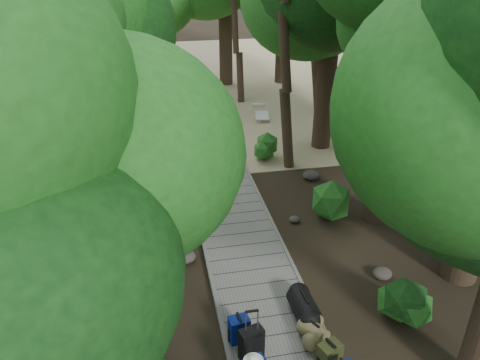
{
  "coord_description": "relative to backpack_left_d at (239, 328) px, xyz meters",
  "views": [
    {
      "loc": [
        -1.95,
        -8.28,
        6.89
      ],
      "look_at": [
        0.27,
        2.76,
        1.0
      ],
      "focal_mm": 35.0,
      "sensor_mm": 36.0,
      "label": 1
    }
  ],
  "objects": [
    {
      "name": "ground",
      "position": [
        0.7,
        1.97,
        -0.41
      ],
      "size": [
        120.0,
        120.0,
        0.0
      ],
      "primitive_type": "plane",
      "color": "black",
      "rests_on": "ground"
    },
    {
      "name": "sand_beach",
      "position": [
        0.7,
        17.97,
        -0.4
      ],
      "size": [
        40.0,
        22.0,
        0.02
      ],
      "primitive_type": "cube",
      "color": "tan",
      "rests_on": "ground"
    },
    {
      "name": "boardwalk",
      "position": [
        0.7,
        2.97,
        -0.35
      ],
      "size": [
        2.0,
        12.0,
        0.12
      ],
      "primitive_type": "cube",
      "color": "slate",
      "rests_on": "ground"
    },
    {
      "name": "backpack_left_d",
      "position": [
        0.0,
        0.0,
        0.0
      ],
      "size": [
        0.4,
        0.31,
        0.57
      ],
      "primitive_type": null,
      "rotation": [
        0.0,
        0.0,
        0.12
      ],
      "color": "navy",
      "rests_on": "boardwalk"
    },
    {
      "name": "backpack_right_d",
      "position": [
        1.42,
        -0.94,
        0.01
      ],
      "size": [
        0.46,
        0.4,
        0.59
      ],
      "primitive_type": null,
      "rotation": [
        0.0,
        0.0,
        0.36
      ],
      "color": "#2C3617",
      "rests_on": "boardwalk"
    },
    {
      "name": "duffel_right_khaki",
      "position": [
        1.37,
        -0.25,
        -0.11
      ],
      "size": [
        0.57,
        0.65,
        0.36
      ],
      "primitive_type": null,
      "rotation": [
        0.0,
        0.0,
        0.48
      ],
      "color": "brown",
      "rests_on": "boardwalk"
    },
    {
      "name": "duffel_right_black",
      "position": [
        1.38,
        0.36,
        -0.05
      ],
      "size": [
        0.52,
        0.78,
        0.48
      ],
      "primitive_type": null,
      "rotation": [
        0.0,
        0.0,
        0.05
      ],
      "color": "black",
      "rests_on": "boardwalk"
    },
    {
      "name": "suitcase_on_boardwalk",
      "position": [
        0.13,
        -0.46,
        0.04
      ],
      "size": [
        0.47,
        0.34,
        0.66
      ],
      "primitive_type": null,
      "rotation": [
        0.0,
        0.0,
        0.28
      ],
      "color": "black",
      "rests_on": "boardwalk"
    },
    {
      "name": "lone_suitcase_on_sand",
      "position": [
        0.96,
        9.99,
        -0.08
      ],
      "size": [
        0.42,
        0.27,
        0.61
      ],
      "primitive_type": null,
      "rotation": [
        0.0,
        0.0,
        0.13
      ],
      "color": "black",
      "rests_on": "sand_beach"
    },
    {
      "name": "hat_white",
      "position": [
        -0.02,
        -1.27,
        0.6
      ],
      "size": [
        0.32,
        0.32,
        0.11
      ],
      "primitive_type": null,
      "color": "silver",
      "rests_on": "backpack_left_c"
    },
    {
      "name": "kayak",
      "position": [
        -2.83,
        12.66,
        -0.24
      ],
      "size": [
        1.22,
        2.94,
        0.29
      ],
      "primitive_type": "ellipsoid",
      "rotation": [
        0.0,
        0.0,
        -0.21
      ],
      "color": "#B70F13",
      "rests_on": "sand_beach"
    },
    {
      "name": "sun_lounger",
      "position": [
        3.34,
        11.87,
        -0.11
      ],
      "size": [
        0.87,
        1.77,
        0.55
      ],
      "primitive_type": null,
      "rotation": [
        0.0,
        0.0,
        -0.2
      ],
      "color": "silver",
      "rests_on": "sand_beach"
    },
    {
      "name": "tree_right_c",
      "position": [
        4.52,
        3.67,
        4.54
      ],
      "size": [
        5.72,
        5.72,
        9.9
      ],
      "primitive_type": null,
      "color": "black",
      "rests_on": "ground"
    },
    {
      "name": "tree_right_d",
      "position": [
        6.15,
        6.01,
        4.76
      ],
      "size": [
        5.63,
        5.63,
        10.33
      ],
      "primitive_type": null,
      "color": "black",
      "rests_on": "ground"
    },
    {
      "name": "tree_right_e",
      "position": [
        4.79,
        8.67,
        4.41
      ],
      "size": [
        5.36,
        5.36,
        9.64
      ],
      "primitive_type": null,
      "color": "black",
      "rests_on": "ground"
    },
    {
      "name": "tree_right_f",
      "position": [
        6.86,
        10.92,
        4.37
      ],
      "size": [
        5.35,
        5.35,
        9.56
      ],
      "primitive_type": null,
      "color": "black",
      "rests_on": "ground"
    },
    {
      "name": "tree_left_a",
      "position": [
        -2.59,
        -1.63,
        3.34
      ],
      "size": [
        4.49,
        4.49,
        7.49
      ],
      "primitive_type": null,
      "color": "black",
      "rests_on": "ground"
    },
    {
      "name": "tree_left_c",
      "position": [
        -3.07,
        5.17,
        3.3
      ],
      "size": [
        4.26,
        4.26,
        7.4
      ],
      "primitive_type": null,
      "color": "black",
      "rests_on": "ground"
    },
    {
      "name": "tree_back_a",
      "position": [
        -1.01,
        17.06,
        3.79
      ],
      "size": [
        4.85,
        4.85,
        8.39
      ],
      "primitive_type": null,
      "color": "black",
      "rests_on": "ground"
    },
    {
      "name": "tree_back_d",
      "position": [
        -4.65,
        16.35,
        3.57
      ],
      "size": [
        4.77,
        4.77,
        7.94
      ],
      "primitive_type": null,
      "color": "black",
      "rests_on": "ground"
    },
    {
      "name": "palm_right_a",
      "position": [
        3.28,
        7.5,
        3.49
      ],
      "size": [
        4.57,
        4.57,
        7.78
      ],
      "primitive_type": null,
      "color": "#113D11",
      "rests_on": "ground"
    },
    {
      "name": "palm_right_b",
      "position": [
        6.02,
        12.74,
        4.16
      ],
      "size": [
        4.73,
        4.73,
        9.13
      ],
      "primitive_type": null,
      "color": "#113D11",
      "rests_on": "ground"
    },
    {
      "name": "palm_right_c",
      "position": [
        3.18,
        14.57,
        2.93
      ],
      "size": [
        4.19,
        4.19,
        6.66
      ],
      "primitive_type": null,
      "color": "#113D11",
      "rests_on": "ground"
    },
    {
      "name": "palm_left_a",
      "position": [
        -3.47,
        8.24,
        3.32
      ],
      "size": [
        4.69,
        4.69,
        7.46
      ],
      "primitive_type": null,
      "color": "#113D11",
      "rests_on": "ground"
    },
    {
      "name": "rock_left_b",
      "position": [
        -1.63,
        -0.11,
        -0.31
      ],
      "size": [
        0.35,
        0.31,
        0.19
      ],
      "primitive_type": null,
      "color": "#4C473F",
      "rests_on": "ground"
    },
    {
      "name": "rock_left_c",
      "position": [
        -0.76,
        2.74,
        -0.27
      ],
      "size": [
        0.5,
        0.45,
        0.28
      ],
      "primitive_type": null,
      "color": "#4C473F",
      "rests_on": "ground"
    },
    {
      "name": "rock_left_d",
      "position": [
        -1.13,
        5.36,
        -0.32
      ],
      "size": [
        0.32,
        0.29,
        0.18
      ],
      "primitive_type": null,
      "color": "#4C473F",
      "rests_on": "ground"
    },
    {
      "name": "rock_right_b",
      "position": [
        3.56,
        1.27,
        -0.29
      ],
      "size": [
        0.44,
        0.4,
        0.24
      ],
      "primitive_type": null,
      "color": "#4C473F",
      "rests_on": "ground"
    },
    {
      "name": "rock_right_c",
      "position": [
        2.3,
        3.91,
        -0.33
      ],
      "size": [
        0.29,
        0.26,
        0.16
      ],
      "primitive_type": null,
      "color": "#4C473F",
      "rests_on": "ground"
    },
    {
      "name": "rock_right_d",
      "position": [
        3.57,
        6.22,
        -0.26
      ],
      "size": [
        0.53,
        0.48,
        0.29
      ],
      "primitive_type": null,
      "color": "#4C473F",
      "rests_on": "ground"
    },
    {
      "name": "shrub_left_b",
      "position": [
        -1.17,
        2.9,
        -0.05
      ],
      "size": [
        0.8,
        0.8,
        0.72
      ],
      "primitive_type": null,
      "color": "#1B4C16",
      "rests_on": "ground"
    },
    {
      "name": "shrub_left_c",
      "position": [
        -2.21,
        6.33,
        0.13
      ],
      "size": [
        1.2,
        1.2,
        1.08
      ],
      "primitive_type": null,
      "color": "#1B4C16",
      "rests_on": "ground"
    },
    {
      "name": "shrub_right_a",
      "position": [
        3.26,
        -0.05,
        0.04
      ],
      "size": [
        1.0,
        1.0,
        0.9
      ],
      "primitive_type": null,
      "color": "#1B4C16",
      "rests_on": "ground"
    },
    {
      "name": "shrub_right_b",
      "position": [
        3.45,
        3.89,
        0.1
      ],
      "size": [
        1.13,
        1.13,
        1.02
      ],
      "primitive_type": null,
      "color": "#1B4C16",
      "rests_on": "ground"
    },
    {
      "name": "shrub_right_c",
      "position": [
        2.43,
        7.95,
        -0.01
      ],
      "size": [
        0.89,
        0.89,
        0.8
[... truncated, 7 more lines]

